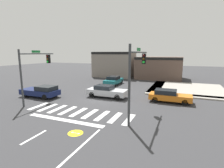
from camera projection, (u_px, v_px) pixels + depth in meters
The scene contains 11 objects.
ground_plane at pixel (101, 100), 19.39m from camera, with size 120.00×120.00×0.00m, color #353538.
crosswalk_near at pixel (79, 112), 15.29m from camera, with size 9.73×2.48×0.01m.
bike_detector_marking at pixel (75, 133), 11.27m from camera, with size 1.01×1.01×0.01m.
curb_corner_northeast at pixel (183, 89), 24.78m from camera, with size 10.00×10.60×0.15m.
storefront_row at pixel (137, 66), 36.50m from camera, with size 18.27×6.85×5.40m.
traffic_signal_southwest at pixel (34, 66), 17.68m from camera, with size 0.32×4.64×5.50m.
traffic_signal_southeast at pixel (137, 68), 13.61m from camera, with size 0.32×5.62×5.76m.
car_silver at pixel (107, 91), 20.32m from camera, with size 4.65×1.86×1.42m.
car_navy at pixel (41, 91), 20.38m from camera, with size 4.62×1.94×1.39m.
car_orange at pixel (169, 96), 18.34m from camera, with size 4.29×1.73×1.32m.
car_teal at pixel (114, 80), 28.52m from camera, with size 1.94×4.35×1.40m.
Camera 1 is at (8.27, -16.90, 5.14)m, focal length 27.73 mm.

